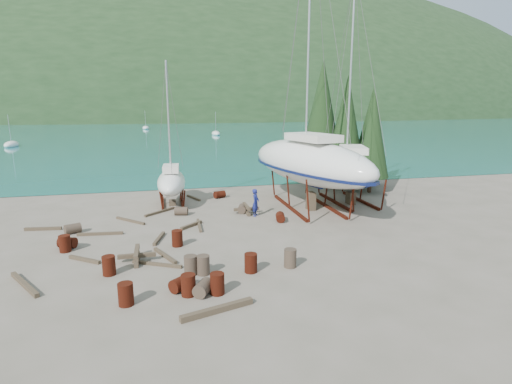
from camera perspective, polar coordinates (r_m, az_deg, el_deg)
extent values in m
plane|color=#5F574B|center=(22.39, -3.72, -7.15)|extent=(600.00, 600.00, 0.00)
plane|color=#197681|center=(335.93, -12.95, 10.77)|extent=(700.00, 700.00, 0.00)
ellipsoid|color=#1B3118|center=(340.93, -12.96, 10.79)|extent=(800.00, 360.00, 110.00)
cube|color=beige|center=(218.35, -28.74, 9.42)|extent=(6.00, 5.00, 4.00)
cube|color=#A54C2D|center=(218.30, -28.82, 10.15)|extent=(6.60, 5.60, 1.60)
cube|color=beige|center=(211.55, -18.09, 10.27)|extent=(6.00, 5.00, 4.00)
cube|color=#A54C2D|center=(211.49, -18.15, 11.03)|extent=(6.60, 5.60, 1.60)
cube|color=beige|center=(213.53, -4.37, 10.85)|extent=(6.00, 5.00, 4.00)
cube|color=#A54C2D|center=(213.48, -4.39, 11.60)|extent=(6.60, 5.60, 1.60)
cylinder|color=black|center=(37.10, 12.40, 1.71)|extent=(0.36, 0.36, 1.60)
cone|color=black|center=(36.53, 12.76, 9.44)|extent=(3.60, 3.60, 8.40)
cylinder|color=black|center=(36.07, 15.90, 1.03)|extent=(0.36, 0.36, 1.36)
cone|color=black|center=(35.51, 16.31, 7.77)|extent=(3.06, 3.06, 7.14)
cylinder|color=black|center=(38.27, 9.09, 2.35)|extent=(0.36, 0.36, 1.84)
cone|color=black|center=(37.71, 9.39, 10.98)|extent=(4.14, 4.14, 9.66)
cylinder|color=black|center=(39.35, 15.71, 2.02)|extent=(0.36, 0.36, 1.44)
cone|color=black|center=(38.84, 16.10, 8.56)|extent=(3.24, 3.24, 7.56)
ellipsoid|color=white|center=(85.37, -31.55, 5.78)|extent=(2.00, 5.00, 1.40)
cylinder|color=silver|center=(85.18, -31.77, 7.68)|extent=(0.08, 0.08, 5.00)
ellipsoid|color=white|center=(101.97, -5.76, 8.30)|extent=(2.00, 5.00, 1.40)
cylinder|color=silver|center=(101.81, -5.80, 9.90)|extent=(0.08, 0.08, 5.00)
ellipsoid|color=white|center=(131.10, -15.47, 8.81)|extent=(2.00, 5.00, 1.40)
cylinder|color=silver|center=(130.97, -15.54, 10.05)|extent=(0.08, 0.08, 5.00)
ellipsoid|color=white|center=(29.27, 7.52, 4.26)|extent=(7.22, 14.15, 3.17)
cube|color=#0C143E|center=(28.83, 7.93, 1.84)|extent=(0.85, 2.43, 1.00)
cube|color=silver|center=(28.44, 8.11, 7.73)|extent=(3.13, 4.49, 0.50)
cylinder|color=silver|center=(30.18, 7.59, 23.28)|extent=(0.14, 0.14, 16.31)
cube|color=#4F170D|center=(29.46, 4.81, -2.17)|extent=(0.18, 7.48, 0.20)
cube|color=#4F170D|center=(30.41, 9.79, -1.84)|extent=(0.18, 7.48, 0.20)
cube|color=brown|center=(29.16, 7.84, -1.27)|extent=(0.50, 0.80, 1.31)
ellipsoid|color=white|center=(31.51, 13.15, 3.32)|extent=(6.19, 11.02, 2.50)
cube|color=#0C143E|center=(31.18, 13.51, 1.72)|extent=(0.83, 1.89, 1.00)
cube|color=silver|center=(30.85, 13.72, 5.92)|extent=(2.59, 3.54, 0.50)
cylinder|color=silver|center=(31.76, 13.42, 17.34)|extent=(0.14, 0.14, 12.71)
cube|color=#4F170D|center=(31.55, 11.16, -1.38)|extent=(0.18, 5.82, 0.20)
cube|color=#4F170D|center=(32.49, 14.63, -1.16)|extent=(0.18, 5.82, 0.20)
cube|color=brown|center=(31.46, 13.38, -0.83)|extent=(0.50, 0.80, 0.94)
ellipsoid|color=white|center=(31.03, -11.99, 1.39)|extent=(2.51, 6.75, 1.71)
cube|color=#0C143E|center=(30.79, -11.94, 0.54)|extent=(0.33, 1.21, 1.00)
cube|color=silver|center=(30.52, -12.07, 3.31)|extent=(1.27, 2.06, 0.50)
cylinder|color=silver|center=(30.84, -12.42, 10.54)|extent=(0.14, 0.14, 7.96)
cube|color=#4F170D|center=(31.37, -13.19, -1.56)|extent=(0.18, 3.65, 0.20)
cube|color=#4F170D|center=(31.39, -10.53, -1.43)|extent=(0.18, 3.65, 0.20)
cube|color=brown|center=(31.03, -11.85, -1.50)|extent=(0.50, 0.80, 0.35)
imported|color=navy|center=(27.21, -0.06, -1.52)|extent=(0.75, 0.82, 1.88)
cylinder|color=#4F170D|center=(19.27, -20.28, -9.82)|extent=(0.58, 0.58, 0.88)
cylinder|color=#2D2823|center=(16.56, -7.56, -13.43)|extent=(0.93, 1.05, 0.58)
cylinder|color=#4F170D|center=(23.65, -25.34, -6.54)|extent=(1.03, 0.85, 0.58)
cylinder|color=#4F170D|center=(16.50, -5.55, -12.90)|extent=(0.58, 0.58, 0.88)
cylinder|color=#4F170D|center=(32.76, -5.23, -0.35)|extent=(1.03, 0.86, 0.58)
cylinder|color=#2D2823|center=(18.32, -7.55, -10.30)|extent=(0.58, 0.58, 0.88)
cylinder|color=#4F170D|center=(26.13, 3.49, -3.60)|extent=(0.77, 0.99, 0.58)
cylinder|color=#4F170D|center=(18.39, -0.75, -10.09)|extent=(0.58, 0.58, 0.88)
cylinder|color=#4F170D|center=(23.03, -25.64, -6.66)|extent=(0.58, 0.58, 0.88)
cylinder|color=#2D2823|center=(28.04, -10.62, -2.69)|extent=(0.99, 0.77, 0.58)
cylinder|color=#4F170D|center=(16.53, -9.64, -12.97)|extent=(0.58, 0.58, 0.88)
cylinder|color=#2D2823|center=(28.22, -2.00, -2.38)|extent=(0.81, 1.01, 0.58)
cylinder|color=#4F170D|center=(17.06, -10.68, -12.74)|extent=(1.04, 1.02, 0.58)
cylinder|color=#4F170D|center=(16.37, -18.11, -13.70)|extent=(0.58, 0.58, 0.88)
cylinder|color=#4F170D|center=(22.01, -11.19, -6.50)|extent=(0.58, 0.58, 0.88)
cylinder|color=#2D2823|center=(26.10, -24.71, -4.77)|extent=(1.05, 0.91, 0.58)
cylinder|color=#2D2823|center=(18.38, -9.33, -10.28)|extent=(0.58, 0.58, 0.88)
cylinder|color=#2D2823|center=(19.00, 4.91, -9.39)|extent=(0.58, 0.58, 0.88)
cube|color=brown|center=(27.58, -28.13, -4.65)|extent=(2.16, 0.46, 0.19)
cube|color=brown|center=(19.77, -13.96, -9.97)|extent=(2.33, 1.34, 0.15)
cube|color=brown|center=(23.30, -13.69, -6.47)|extent=(0.68, 2.04, 0.17)
cube|color=brown|center=(20.72, -12.87, -8.85)|extent=(1.13, 2.27, 0.16)
cube|color=brown|center=(25.36, -9.21, -4.71)|extent=(1.46, 1.40, 0.19)
cube|color=brown|center=(32.78, -8.92, -0.83)|extent=(0.98, 2.07, 0.15)
cube|color=brown|center=(28.95, -13.56, -2.77)|extent=(2.09, 1.94, 0.16)
cube|color=brown|center=(25.34, -8.11, -4.72)|extent=(0.20, 2.54, 0.15)
cube|color=brown|center=(21.42, -23.30, -8.85)|extent=(1.65, 1.30, 0.17)
cube|color=brown|center=(19.76, -30.18, -11.31)|extent=(1.81, 2.66, 0.18)
cube|color=brown|center=(27.33, -17.51, -3.92)|extent=(1.95, 2.03, 0.15)
cube|color=brown|center=(15.32, -5.52, -16.37)|extent=(2.81, 1.05, 0.23)
cube|color=brown|center=(25.18, -21.37, -5.57)|extent=(2.59, 0.43, 0.16)
cube|color=brown|center=(20.52, -16.61, -9.22)|extent=(0.20, 1.80, 0.20)
cube|color=brown|center=(20.45, -16.65, -8.69)|extent=(1.80, 0.20, 0.20)
cube|color=brown|center=(20.38, -16.68, -8.17)|extent=(0.20, 1.80, 0.20)
cube|color=brown|center=(28.10, -1.37, -2.84)|extent=(0.20, 1.80, 0.20)
cube|color=brown|center=(28.05, -1.37, -2.45)|extent=(1.80, 0.20, 0.20)
cube|color=brown|center=(28.00, -1.37, -2.05)|extent=(0.20, 1.80, 0.20)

